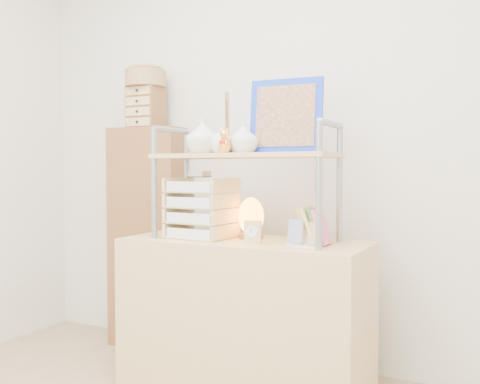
{
  "coord_description": "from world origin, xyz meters",
  "views": [
    {
      "loc": [
        1.17,
        -1.12,
        1.1
      ],
      "look_at": [
        -0.02,
        1.2,
        0.98
      ],
      "focal_mm": 40.0,
      "sensor_mm": 36.0,
      "label": 1
    }
  ],
  "objects_px": {
    "desk": "(244,316)",
    "salt_lamp": "(251,217)",
    "cabinet": "(148,237)",
    "letter_tray": "(200,211)"
  },
  "relations": [
    {
      "from": "cabinet",
      "to": "salt_lamp",
      "type": "relative_size",
      "value": 6.55
    },
    {
      "from": "letter_tray",
      "to": "salt_lamp",
      "type": "xyz_separation_m",
      "value": [
        0.23,
        0.1,
        -0.03
      ]
    },
    {
      "from": "salt_lamp",
      "to": "letter_tray",
      "type": "bearing_deg",
      "value": -156.21
    },
    {
      "from": "cabinet",
      "to": "salt_lamp",
      "type": "bearing_deg",
      "value": -25.78
    },
    {
      "from": "cabinet",
      "to": "salt_lamp",
      "type": "distance_m",
      "value": 0.93
    },
    {
      "from": "letter_tray",
      "to": "desk",
      "type": "bearing_deg",
      "value": 8.78
    },
    {
      "from": "desk",
      "to": "letter_tray",
      "type": "xyz_separation_m",
      "value": [
        -0.23,
        -0.04,
        0.51
      ]
    },
    {
      "from": "cabinet",
      "to": "letter_tray",
      "type": "relative_size",
      "value": 4.0
    },
    {
      "from": "desk",
      "to": "salt_lamp",
      "type": "distance_m",
      "value": 0.48
    },
    {
      "from": "letter_tray",
      "to": "salt_lamp",
      "type": "height_order",
      "value": "letter_tray"
    }
  ]
}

